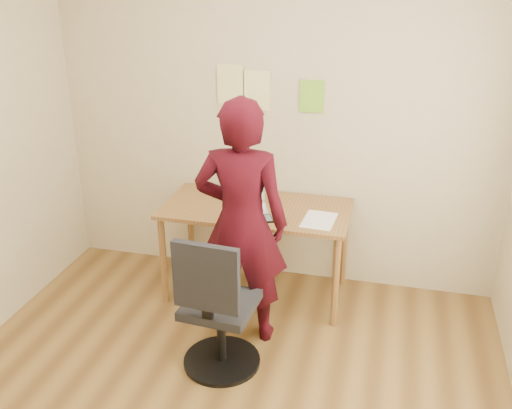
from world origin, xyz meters
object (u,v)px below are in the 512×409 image
(laptop, at_px, (246,202))
(office_chair, at_px, (217,315))
(person, at_px, (241,223))
(desk, at_px, (256,218))
(phone, at_px, (267,218))

(laptop, relative_size, office_chair, 0.39)
(person, bearing_deg, desk, -90.09)
(desk, relative_size, office_chair, 1.44)
(desk, bearing_deg, laptop, -154.13)
(office_chair, height_order, person, person)
(phone, height_order, office_chair, office_chair)
(office_chair, xyz_separation_m, person, (0.05, 0.43, 0.44))
(phone, height_order, person, person)
(desk, xyz_separation_m, office_chair, (-0.01, -0.96, -0.24))
(desk, height_order, person, person)
(desk, relative_size, phone, 9.23)
(laptop, height_order, phone, laptop)
(phone, relative_size, office_chair, 0.16)
(phone, distance_m, person, 0.37)
(desk, distance_m, laptop, 0.16)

